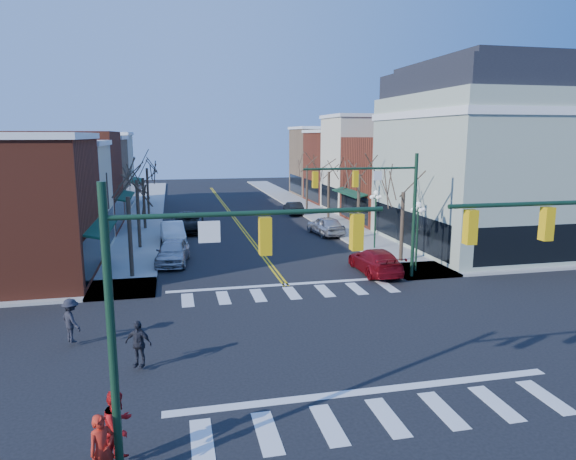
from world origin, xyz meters
TOP-DOWN VIEW (x-y plane):
  - ground at (0.00, 0.00)m, footprint 160.00×160.00m
  - sidewalk_left at (-8.75, 20.00)m, footprint 3.50×70.00m
  - sidewalk_right at (8.75, 20.00)m, footprint 3.50×70.00m
  - bldg_left_stucco_a at (-15.50, 19.50)m, footprint 10.00×7.00m
  - bldg_left_brick_b at (-15.50, 27.50)m, footprint 10.00×9.00m
  - bldg_left_tan at (-15.50, 35.75)m, footprint 10.00×7.50m
  - bldg_left_stucco_b at (-15.50, 43.50)m, footprint 10.00×8.00m
  - bldg_right_brick_a at (15.50, 25.75)m, footprint 10.00×8.50m
  - bldg_right_stucco at (15.50, 33.50)m, footprint 10.00×7.00m
  - bldg_right_brick_b at (15.50, 41.00)m, footprint 10.00×8.00m
  - bldg_right_tan at (15.50, 49.00)m, footprint 10.00×8.00m
  - victorian_corner at (16.50, 14.50)m, footprint 12.25×14.25m
  - traffic_mast_near_left at (-5.55, -7.40)m, footprint 6.60×0.28m
  - traffic_mast_far_right at (5.55, 7.40)m, footprint 6.60×0.28m
  - lamppost_corner at (8.20, 8.50)m, footprint 0.36×0.36m
  - lamppost_midblock at (8.20, 15.00)m, footprint 0.36×0.36m
  - tree_left_a at (-8.40, 11.00)m, footprint 0.24×0.24m
  - tree_left_b at (-8.40, 19.00)m, footprint 0.24×0.24m
  - tree_left_c at (-8.40, 27.00)m, footprint 0.24×0.24m
  - tree_left_d at (-8.40, 35.00)m, footprint 0.24×0.24m
  - tree_right_a at (8.40, 11.00)m, footprint 0.24×0.24m
  - tree_right_b at (8.40, 19.00)m, footprint 0.24×0.24m
  - tree_right_c at (8.40, 27.00)m, footprint 0.24×0.24m
  - tree_right_d at (8.40, 35.00)m, footprint 0.24×0.24m
  - car_left_near at (-6.07, 14.01)m, footprint 2.47×4.93m
  - car_left_mid at (-6.05, 20.88)m, footprint 2.02×4.88m
  - car_left_far at (-4.80, 25.34)m, footprint 3.09×6.10m
  - car_right_near at (5.82, 9.04)m, footprint 2.15×5.12m
  - car_right_mid at (6.40, 21.26)m, footprint 2.44×4.84m
  - car_right_far at (6.40, 32.90)m, footprint 1.42×4.03m
  - pedestrian_red_a at (-7.74, -7.63)m, footprint 0.75×0.70m
  - pedestrian_red_b at (-7.46, -6.86)m, footprint 1.11×1.17m
  - pedestrian_dark_a at (-7.30, -1.36)m, footprint 1.06×0.79m
  - pedestrian_dark_b at (-10.00, 1.47)m, footprint 1.20×1.30m

SIDE VIEW (x-z plane):
  - ground at x=0.00m, z-range 0.00..0.00m
  - sidewalk_left at x=-8.75m, z-range 0.00..0.15m
  - sidewalk_right at x=8.75m, z-range 0.00..0.15m
  - car_right_far at x=6.40m, z-range 0.00..1.33m
  - car_right_near at x=5.82m, z-range 0.00..1.48m
  - car_left_mid at x=-6.05m, z-range 0.00..1.57m
  - car_right_mid at x=6.40m, z-range 0.00..1.58m
  - car_left_near at x=-6.07m, z-range 0.00..1.61m
  - car_left_far at x=-4.80m, z-range 0.00..1.65m
  - pedestrian_dark_a at x=-7.30m, z-range 0.15..1.83m
  - pedestrian_red_a at x=-7.74m, z-range 0.15..1.87m
  - pedestrian_dark_b at x=-10.00m, z-range 0.15..1.91m
  - pedestrian_red_b at x=-7.46m, z-range 0.15..2.06m
  - tree_left_c at x=-8.40m, z-range 0.00..4.55m
  - tree_right_a at x=8.40m, z-range 0.00..4.62m
  - tree_left_a at x=-8.40m, z-range 0.00..4.76m
  - tree_right_c at x=8.40m, z-range 0.00..4.83m
  - tree_left_d at x=-8.40m, z-range 0.00..4.90m
  - tree_right_d at x=8.40m, z-range 0.00..4.97m
  - tree_left_b at x=-8.40m, z-range 0.00..5.04m
  - tree_right_b at x=8.40m, z-range 0.00..5.18m
  - lamppost_corner at x=8.20m, z-range 0.80..5.13m
  - lamppost_midblock at x=8.20m, z-range 0.80..5.13m
  - bldg_left_stucco_a at x=-15.50m, z-range 0.00..7.50m
  - bldg_left_tan at x=-15.50m, z-range 0.00..7.80m
  - bldg_right_brick_a at x=15.50m, z-range 0.00..8.00m
  - bldg_left_stucco_b at x=-15.50m, z-range 0.00..8.20m
  - bldg_left_brick_b at x=-15.50m, z-range 0.00..8.50m
  - bldg_right_brick_b at x=15.50m, z-range 0.00..8.50m
  - bldg_right_tan at x=15.50m, z-range 0.00..9.00m
  - traffic_mast_near_left at x=-5.55m, z-range 1.11..8.31m
  - traffic_mast_far_right at x=5.55m, z-range 1.11..8.31m
  - bldg_right_stucco at x=15.50m, z-range 0.00..10.00m
  - victorian_corner at x=16.50m, z-range 0.01..13.31m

